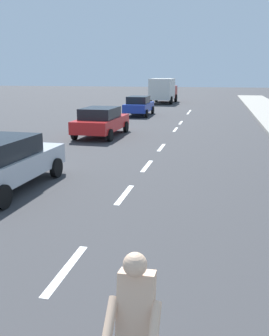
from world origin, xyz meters
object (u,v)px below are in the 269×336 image
Objects in this scene: parked_car_red at (101,121)px; delivery_truck at (163,90)px; parked_car_silver at (1,162)px; parked_car_blue at (139,105)px.

parked_car_red is 0.74× the size of delivery_truck.
parked_car_blue is (-0.17, 20.50, -0.00)m from parked_car_silver.
parked_car_red is at bearing 91.96° from parked_car_silver.
parked_car_red and parked_car_blue have the same top height.
parked_car_blue is (-0.10, 10.55, -0.00)m from parked_car_red.
parked_car_red is 10.55m from parked_car_blue.
delivery_truck is at bearing 89.74° from parked_car_blue.
parked_car_silver is 9.95m from parked_car_red.
parked_car_red is (-0.07, 9.95, 0.00)m from parked_car_silver.
delivery_truck is (-0.06, 24.18, 0.66)m from parked_car_red.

